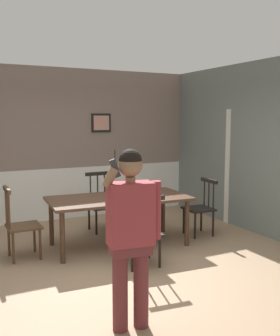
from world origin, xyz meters
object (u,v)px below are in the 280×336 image
object	(u,v)px
dining_table	(119,202)
chair_by_doorway	(200,208)
chair_at_table_head	(21,225)
chair_near_window	(101,204)
person_figure	(131,228)
chair_opposite_corner	(142,231)

from	to	relation	value
dining_table	chair_by_doorway	xyz separation A→B (m)	(1.43, -0.10, -0.22)
chair_at_table_head	dining_table	bearing A→B (deg)	85.61
chair_near_window	person_figure	xyz separation A→B (m)	(-0.93, -3.14, 0.49)
chair_near_window	chair_at_table_head	distance (m)	1.70
dining_table	chair_near_window	size ratio (longest dim) A/B	2.16
dining_table	person_figure	world-z (taller)	person_figure
chair_at_table_head	person_figure	world-z (taller)	person_figure
chair_at_table_head	chair_near_window	bearing A→B (deg)	117.72
person_figure	chair_by_doorway	bearing A→B (deg)	-129.59
dining_table	person_figure	size ratio (longest dim) A/B	1.30
chair_by_doorway	chair_at_table_head	bearing A→B (deg)	88.09
chair_at_table_head	chair_opposite_corner	world-z (taller)	chair_at_table_head
chair_near_window	dining_table	bearing A→B (deg)	85.45
dining_table	chair_at_table_head	bearing A→B (deg)	175.99
chair_near_window	chair_at_table_head	bearing A→B (deg)	27.47
chair_opposite_corner	chair_at_table_head	bearing A→B (deg)	150.39
chair_near_window	chair_by_doorway	size ratio (longest dim) A/B	1.07
chair_at_table_head	chair_opposite_corner	xyz separation A→B (m)	(1.37, -1.00, -0.02)
chair_at_table_head	chair_opposite_corner	size ratio (longest dim) A/B	1.05
dining_table	chair_near_window	distance (m)	0.93
chair_at_table_head	chair_opposite_corner	bearing A→B (deg)	53.47
person_figure	dining_table	bearing A→B (deg)	-103.65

